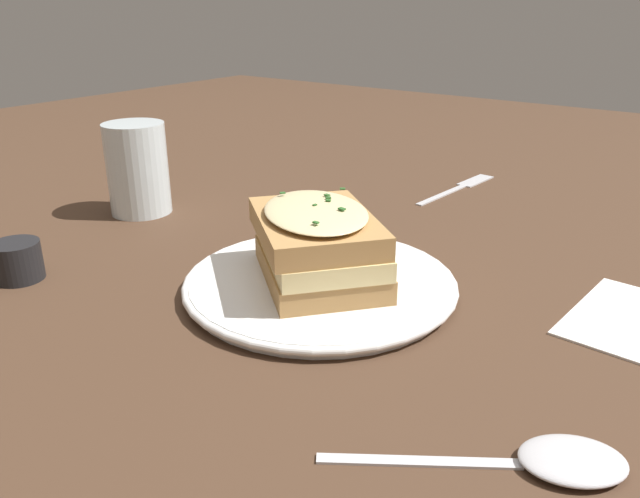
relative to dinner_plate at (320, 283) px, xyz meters
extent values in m
plane|color=#473021|center=(0.01, -0.01, -0.01)|extent=(2.40, 2.40, 0.00)
cylinder|color=white|center=(0.00, 0.00, 0.00)|extent=(0.24, 0.24, 0.01)
torus|color=white|center=(0.00, 0.00, 0.00)|extent=(0.25, 0.25, 0.01)
cube|color=#B2844C|center=(0.00, 0.00, 0.02)|extent=(0.16, 0.17, 0.02)
cube|color=#EFDB93|center=(0.00, 0.00, 0.04)|extent=(0.16, 0.17, 0.02)
cube|color=#B2844C|center=(0.00, 0.00, 0.06)|extent=(0.16, 0.17, 0.02)
ellipsoid|color=beige|center=(0.00, 0.00, 0.07)|extent=(0.15, 0.15, 0.01)
cube|color=#2D6028|center=(0.00, 0.00, 0.08)|extent=(0.00, 0.00, 0.00)
cube|color=#2D6028|center=(-0.02, 0.00, 0.08)|extent=(0.00, 0.01, 0.00)
cube|color=#2D6028|center=(-0.03, -0.01, 0.08)|extent=(0.00, 0.01, 0.00)
cube|color=#2D6028|center=(0.00, 0.02, 0.08)|extent=(0.00, 0.01, 0.00)
cube|color=#2D6028|center=(-0.01, -0.05, 0.08)|extent=(0.01, 0.01, 0.00)
cube|color=#2D6028|center=(0.04, 0.02, 0.08)|extent=(0.00, 0.00, 0.00)
cube|color=#2D6028|center=(-0.02, -0.01, 0.08)|extent=(0.01, 0.01, 0.00)
cube|color=#2D6028|center=(-0.05, -0.01, 0.08)|extent=(0.01, 0.01, 0.00)
cylinder|color=silver|center=(-0.05, -0.31, 0.05)|extent=(0.07, 0.07, 0.11)
cube|color=silver|center=(-0.33, -0.04, -0.01)|extent=(0.12, 0.02, 0.00)
cube|color=silver|center=(-0.43, -0.03, -0.01)|extent=(0.07, 0.03, 0.00)
cube|color=#333335|center=(-0.44, -0.04, 0.00)|extent=(0.04, 0.01, 0.00)
cube|color=#333335|center=(-0.44, -0.03, 0.00)|extent=(0.04, 0.01, 0.00)
cube|color=#333335|center=(-0.44, -0.03, 0.00)|extent=(0.04, 0.01, 0.00)
cube|color=silver|center=(0.15, 0.18, -0.01)|extent=(0.07, 0.10, 0.00)
ellipsoid|color=silver|center=(0.10, 0.26, 0.00)|extent=(0.07, 0.08, 0.01)
cylinder|color=black|center=(0.15, -0.25, 0.01)|extent=(0.05, 0.05, 0.04)
camera|label=1|loc=(0.42, 0.31, 0.25)|focal=35.00mm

